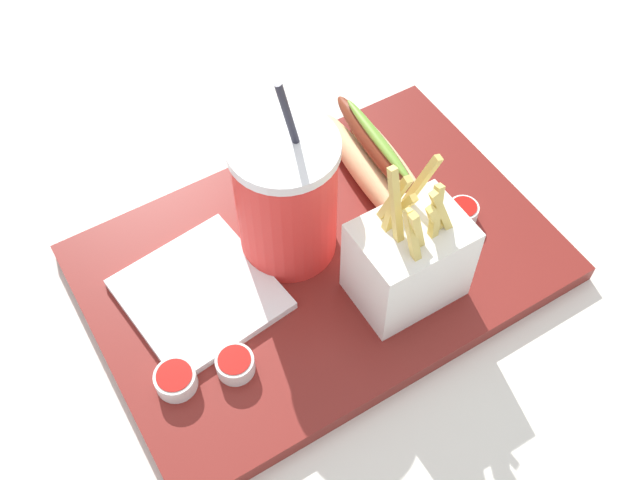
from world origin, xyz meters
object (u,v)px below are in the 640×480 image
Objects in this scene: ketchup_cup_1 at (463,212)px; napkin_stack at (200,294)px; ketchup_cup_3 at (176,379)px; soda_cup at (286,197)px; ketchup_cup_2 at (235,364)px; fries_basket at (408,259)px; hot_dog_1 at (376,162)px.

napkin_stack is at bearing 168.61° from ketchup_cup_1.
ketchup_cup_3 is at bearing -177.08° from ketchup_cup_1.
ketchup_cup_3 is at bearing -153.18° from soda_cup.
soda_cup is 6.71× the size of ketchup_cup_1.
soda_cup reaches higher than ketchup_cup_2.
fries_basket reaches higher than napkin_stack.
fries_basket is 0.15m from hot_dog_1.
ketchup_cup_3 is (-0.34, -0.02, -0.00)m from ketchup_cup_1.
soda_cup is 1.14× the size of hot_dog_1.
hot_dog_1 is 0.24m from napkin_stack.
ketchup_cup_2 is (-0.11, -0.10, -0.07)m from soda_cup.
fries_basket is 0.19m from ketchup_cup_2.
ketchup_cup_3 is at bearing 174.48° from fries_basket.
fries_basket reaches higher than ketchup_cup_3.
soda_cup is at bearing 26.82° from ketchup_cup_3.
soda_cup is at bearing 158.92° from ketchup_cup_1.
ketchup_cup_2 is (-0.29, -0.03, -0.00)m from ketchup_cup_1.
fries_basket is 0.12m from ketchup_cup_1.
ketchup_cup_1 is (0.05, -0.10, -0.01)m from hot_dog_1.
ketchup_cup_2 reaches higher than napkin_stack.
napkin_stack is at bearing 151.36° from fries_basket.
napkin_stack is (-0.23, -0.04, -0.02)m from hot_dog_1.
napkin_stack is at bearing -174.47° from soda_cup.
ketchup_cup_2 is 0.94× the size of ketchup_cup_3.
soda_cup reaches higher than ketchup_cup_3.
soda_cup is 0.20m from ketchup_cup_3.
napkin_stack is at bearing 51.12° from ketchup_cup_3.
hot_dog_1 reaches higher than ketchup_cup_2.
fries_basket is at bearing -2.67° from ketchup_cup_2.
hot_dog_1 is 5.89× the size of ketchup_cup_1.
ketchup_cup_1 reaches higher than napkin_stack.
ketchup_cup_1 is at bearing 2.92° from ketchup_cup_3.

